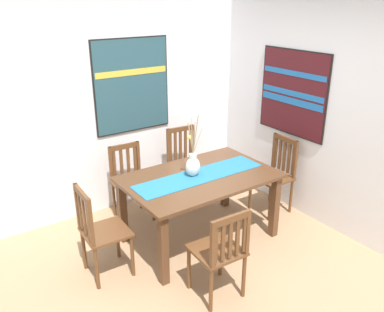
{
  "coord_description": "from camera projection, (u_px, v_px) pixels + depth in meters",
  "views": [
    {
      "loc": [
        -1.91,
        -2.62,
        2.58
      ],
      "look_at": [
        0.34,
        0.63,
        0.99
      ],
      "focal_mm": 37.66,
      "sensor_mm": 36.0,
      "label": 1
    }
  ],
  "objects": [
    {
      "name": "wall_back",
      "position": [
        111.0,
        103.0,
        4.89
      ],
      "size": [
        6.4,
        0.12,
        2.7
      ],
      "primitive_type": "cube",
      "color": "silver",
      "rests_on": "ground_plane"
    },
    {
      "name": "painting_on_back_wall",
      "position": [
        132.0,
        86.0,
        4.9
      ],
      "size": [
        0.99,
        0.05,
        1.14
      ],
      "color": "black"
    },
    {
      "name": "chair_2",
      "position": [
        185.0,
        164.0,
        5.29
      ],
      "size": [
        0.45,
        0.45,
        0.99
      ],
      "color": "brown",
      "rests_on": "ground_plane"
    },
    {
      "name": "wall_side",
      "position": [
        337.0,
        114.0,
        4.45
      ],
      "size": [
        0.12,
        6.4,
        2.7
      ],
      "primitive_type": "cube",
      "color": "silver",
      "rests_on": "ground_plane"
    },
    {
      "name": "centerpiece_vase",
      "position": [
        193.0,
        165.0,
        4.25
      ],
      "size": [
        0.19,
        0.21,
        0.68
      ],
      "color": "silver",
      "rests_on": "dining_table"
    },
    {
      "name": "chair_0",
      "position": [
        221.0,
        251.0,
        3.53
      ],
      "size": [
        0.44,
        0.44,
        0.91
      ],
      "color": "brown",
      "rests_on": "ground_plane"
    },
    {
      "name": "chair_3",
      "position": [
        130.0,
        180.0,
        4.87
      ],
      "size": [
        0.44,
        0.44,
        0.91
      ],
      "color": "brown",
      "rests_on": "ground_plane"
    },
    {
      "name": "ground_plane",
      "position": [
        200.0,
        277.0,
        3.98
      ],
      "size": [
        6.4,
        6.4,
        0.03
      ],
      "primitive_type": "cube",
      "color": "#A37F5B"
    },
    {
      "name": "chair_4",
      "position": [
        100.0,
        231.0,
        3.82
      ],
      "size": [
        0.44,
        0.44,
        0.95
      ],
      "color": "brown",
      "rests_on": "ground_plane"
    },
    {
      "name": "table_runner",
      "position": [
        200.0,
        175.0,
        4.3
      ],
      "size": [
        1.49,
        0.36,
        0.01
      ],
      "primitive_type": "cube",
      "color": "#236B93",
      "rests_on": "dining_table"
    },
    {
      "name": "chair_1",
      "position": [
        276.0,
        173.0,
        5.03
      ],
      "size": [
        0.43,
        0.43,
        0.96
      ],
      "color": "brown",
      "rests_on": "ground_plane"
    },
    {
      "name": "dining_table",
      "position": [
        200.0,
        185.0,
        4.35
      ],
      "size": [
        1.62,
        1.03,
        0.78
      ],
      "color": "#51331E",
      "rests_on": "ground_plane"
    },
    {
      "name": "painting_on_side_wall",
      "position": [
        293.0,
        93.0,
        4.82
      ],
      "size": [
        0.05,
        1.01,
        1.02
      ],
      "color": "black"
    }
  ]
}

